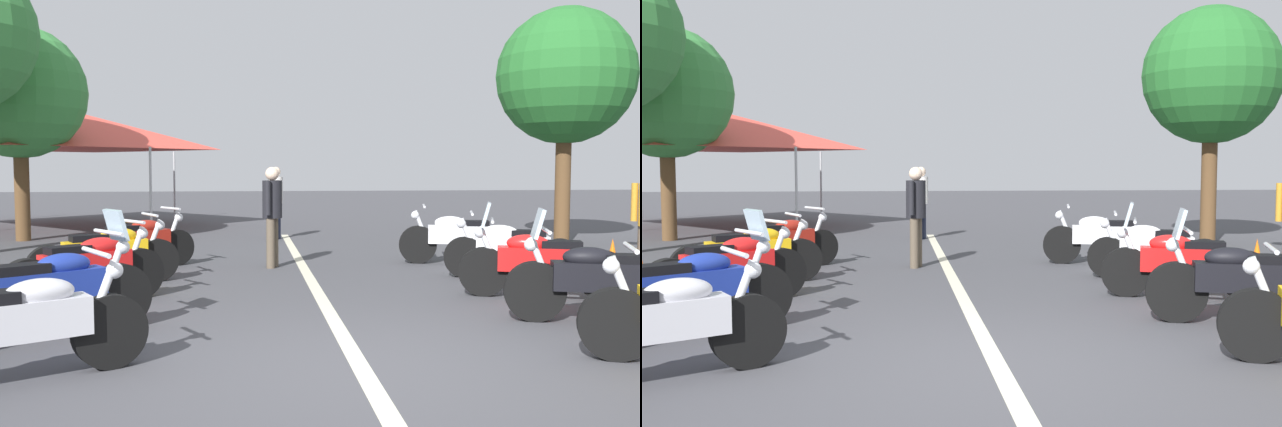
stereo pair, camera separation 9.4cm
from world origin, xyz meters
The scene contains 17 objects.
ground_plane centered at (0.00, 0.00, 0.00)m, with size 80.00×80.00×0.00m, color #424247.
lane_centre_stripe centered at (3.54, 0.00, 0.00)m, with size 15.00×0.16×0.01m, color beige.
motorcycle_left_row_0 centered at (-0.08, 2.66, 0.45)m, with size 1.16×1.85×0.99m.
motorcycle_left_row_1 centered at (1.25, 2.80, 0.48)m, with size 1.37×1.83×1.22m.
motorcycle_left_row_2 centered at (2.89, 2.80, 0.45)m, with size 1.36×1.68×1.00m.
motorcycle_left_row_3 centered at (4.25, 2.85, 0.45)m, with size 1.10×1.93×0.99m.
motorcycle_left_row_4 centered at (5.75, 2.67, 0.45)m, with size 1.29×1.77×0.98m.
motorcycle_right_row_1 centered at (1.33, -2.78, 0.47)m, with size 0.90×2.02×1.21m.
motorcycle_right_row_2 centered at (2.75, -2.73, 0.46)m, with size 0.95×1.99×1.20m.
motorcycle_right_row_3 centered at (4.25, -2.95, 0.45)m, with size 0.88×1.94×0.98m.
motorcycle_right_row_4 centered at (5.80, -2.67, 0.46)m, with size 0.83×2.06×1.00m.
traffic_cone_1 centered at (3.88, -4.32, 0.29)m, with size 0.36×0.36×0.61m.
bystander_0 centered at (10.04, 0.25, 0.96)m, with size 0.47×0.32×1.64m.
bystander_1 centered at (5.74, 0.50, 0.96)m, with size 0.50×0.32×1.64m.
roadside_tree_0 centered at (8.49, -5.77, 3.52)m, with size 2.85×2.85×4.98m.
roadside_tree_1 centered at (10.37, 5.85, 3.26)m, with size 2.91×2.91×4.73m.
event_tent centered at (13.51, 5.82, 2.65)m, with size 6.00×6.00×3.20m.
Camera 1 is at (-5.43, 0.94, 1.66)m, focal length 38.55 mm.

